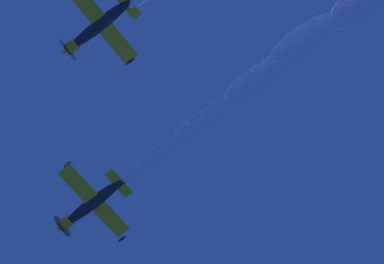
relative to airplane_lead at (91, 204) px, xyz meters
The scene contains 2 objects.
airplane_lead is the anchor object (origin of this frame).
airplane_left_wingman 15.69m from the airplane_lead, 21.68° to the right, with size 7.32×7.86×2.71m.
Camera 1 is at (23.00, 0.40, 1.94)m, focal length 79.89 mm.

